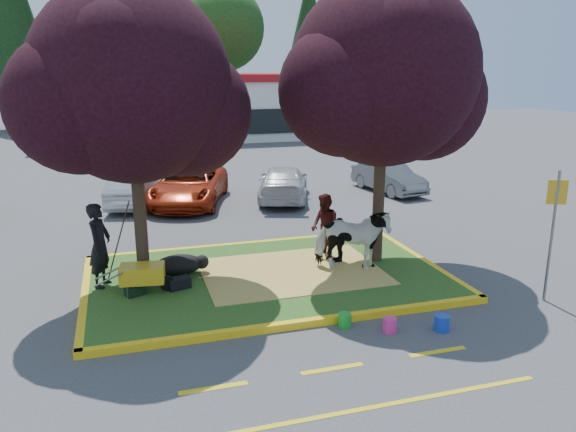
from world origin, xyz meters
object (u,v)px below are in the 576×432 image
object	(u,v)px
handler	(100,245)
wheelbarrow	(143,274)
calf	(179,265)
bucket_pink	(390,325)
bucket_green	(345,320)
bucket_blue	(442,323)
sign_post	(554,221)
car_silver	(133,189)
cow	(352,239)

from	to	relation	value
handler	wheelbarrow	distance (m)	1.22
calf	bucket_pink	xyz separation A→B (m)	(3.53, -3.86, -0.25)
wheelbarrow	bucket_green	xyz separation A→B (m)	(3.65, -2.50, -0.45)
bucket_pink	bucket_blue	size ratio (longest dim) A/B	0.91
sign_post	car_silver	xyz separation A→B (m)	(-8.15, 11.44, -1.17)
cow	bucket_blue	bearing A→B (deg)	-149.30
bucket_green	bucket_blue	size ratio (longest dim) A/B	0.89
bucket_blue	car_silver	distance (m)	13.16
bucket_blue	bucket_pink	bearing A→B (deg)	166.48
car_silver	bucket_blue	bearing A→B (deg)	127.06
bucket_pink	wheelbarrow	bearing A→B (deg)	146.03
handler	sign_post	world-z (taller)	sign_post
bucket_pink	cow	bearing A→B (deg)	80.97
handler	wheelbarrow	size ratio (longest dim) A/B	1.12
sign_post	bucket_pink	distance (m)	4.23
calf	bucket_pink	size ratio (longest dim) A/B	3.92
cow	car_silver	world-z (taller)	cow
calf	car_silver	distance (m)	8.00
handler	wheelbarrow	bearing A→B (deg)	-108.07
car_silver	sign_post	bearing A→B (deg)	139.03
bucket_green	bucket_pink	size ratio (longest dim) A/B	0.98
handler	bucket_blue	world-z (taller)	handler
wheelbarrow	car_silver	bearing A→B (deg)	97.56
cow	sign_post	xyz separation A→B (m)	(3.41, -2.61, 0.88)
cow	calf	size ratio (longest dim) A/B	1.61
handler	sign_post	bearing A→B (deg)	-87.91
car_silver	bucket_pink	bearing A→B (deg)	123.41
calf	car_silver	bearing A→B (deg)	93.27
calf	bucket_green	bearing A→B (deg)	-52.66
bucket_green	calf	bearing A→B (deg)	129.38
bucket_blue	wheelbarrow	bearing A→B (deg)	149.25
cow	sign_post	distance (m)	4.38
bucket_green	car_silver	xyz separation A→B (m)	(-3.54, 11.37, 0.48)
wheelbarrow	bucket_green	world-z (taller)	wheelbarrow
bucket_pink	calf	bearing A→B (deg)	132.46
calf	wheelbarrow	distance (m)	1.26
sign_post	bucket_blue	distance (m)	3.39
cow	bucket_pink	size ratio (longest dim) A/B	6.32
bucket_green	bucket_blue	world-z (taller)	bucket_blue
calf	bucket_green	distance (m)	4.41
wheelbarrow	bucket_green	bearing A→B (deg)	-26.15
sign_post	bucket_blue	world-z (taller)	sign_post
cow	wheelbarrow	size ratio (longest dim) A/B	1.07
cow	bucket_green	world-z (taller)	cow
calf	car_silver	world-z (taller)	car_silver
handler	car_silver	xyz separation A→B (m)	(0.96, 8.16, -0.48)
cow	wheelbarrow	distance (m)	4.87
calf	wheelbarrow	size ratio (longest dim) A/B	0.66
cow	handler	bearing A→B (deg)	105.22
cow	calf	bearing A→B (deg)	99.76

